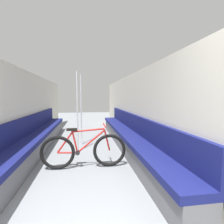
{
  "coord_description": "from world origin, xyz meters",
  "views": [
    {
      "loc": [
        0.06,
        -0.8,
        1.39
      ],
      "look_at": [
        0.85,
        4.35,
        0.94
      ],
      "focal_mm": 28.0,
      "sensor_mm": 36.0,
      "label": 1
    }
  ],
  "objects_px": {
    "bench_seat_row_left": "(36,141)",
    "bench_seat_row_right": "(128,137)",
    "bicycle": "(84,151)",
    "grab_pole_far": "(81,111)",
    "grab_pole_near": "(77,113)"
  },
  "relations": [
    {
      "from": "bench_seat_row_right",
      "to": "bicycle",
      "type": "height_order",
      "value": "bench_seat_row_right"
    },
    {
      "from": "bench_seat_row_right",
      "to": "bench_seat_row_left",
      "type": "bearing_deg",
      "value": 180.0
    },
    {
      "from": "bicycle",
      "to": "grab_pole_far",
      "type": "height_order",
      "value": "grab_pole_far"
    },
    {
      "from": "bench_seat_row_left",
      "to": "bicycle",
      "type": "relative_size",
      "value": 3.73
    },
    {
      "from": "bicycle",
      "to": "bench_seat_row_left",
      "type": "bearing_deg",
      "value": 155.63
    },
    {
      "from": "bench_seat_row_right",
      "to": "bicycle",
      "type": "distance_m",
      "value": 1.61
    },
    {
      "from": "bench_seat_row_right",
      "to": "grab_pole_near",
      "type": "relative_size",
      "value": 3.04
    },
    {
      "from": "bench_seat_row_right",
      "to": "grab_pole_near",
      "type": "bearing_deg",
      "value": -178.39
    },
    {
      "from": "bicycle",
      "to": "grab_pole_near",
      "type": "relative_size",
      "value": 0.82
    },
    {
      "from": "bicycle",
      "to": "grab_pole_near",
      "type": "height_order",
      "value": "grab_pole_near"
    },
    {
      "from": "bench_seat_row_right",
      "to": "grab_pole_far",
      "type": "distance_m",
      "value": 1.55
    },
    {
      "from": "bench_seat_row_left",
      "to": "bench_seat_row_right",
      "type": "xyz_separation_m",
      "value": [
        2.35,
        0.0,
        0.0
      ]
    },
    {
      "from": "bicycle",
      "to": "grab_pole_far",
      "type": "xyz_separation_m",
      "value": [
        -0.08,
        1.76,
        0.64
      ]
    },
    {
      "from": "bench_seat_row_left",
      "to": "grab_pole_far",
      "type": "xyz_separation_m",
      "value": [
        1.11,
        0.63,
        0.68
      ]
    },
    {
      "from": "bench_seat_row_left",
      "to": "grab_pole_far",
      "type": "height_order",
      "value": "grab_pole_far"
    }
  ]
}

